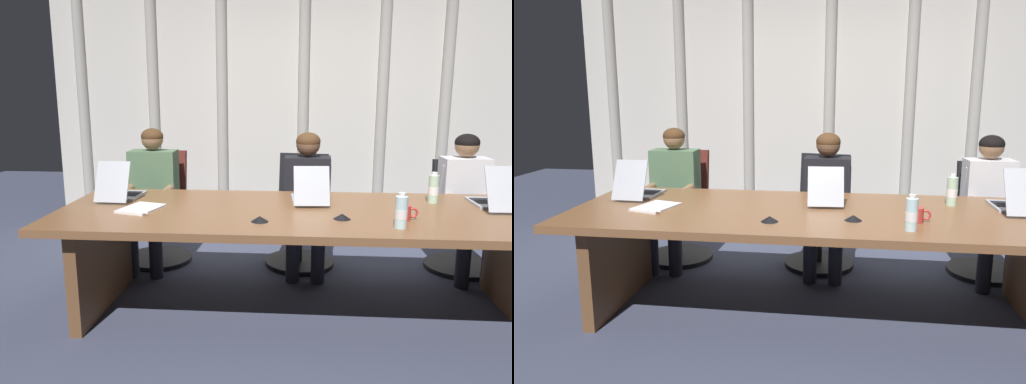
# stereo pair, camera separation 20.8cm
# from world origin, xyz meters

# --- Properties ---
(ground_plane) EXTENTS (10.96, 10.96, 0.00)m
(ground_plane) POSITION_xyz_m (0.00, 0.00, 0.00)
(ground_plane) COLOR #383D51
(conference_table) EXTENTS (3.34, 1.22, 0.72)m
(conference_table) POSITION_xyz_m (0.00, 0.00, 0.57)
(conference_table) COLOR brown
(conference_table) RESTS_ON ground_plane
(curtain_backdrop) EXTENTS (5.48, 0.17, 3.11)m
(curtain_backdrop) POSITION_xyz_m (-0.01, 2.22, 1.56)
(curtain_backdrop) COLOR beige
(curtain_backdrop) RESTS_ON ground_plane
(laptop_left_end) EXTENTS (0.26, 0.45, 0.29)m
(laptop_left_end) POSITION_xyz_m (-1.36, 0.25, 0.78)
(laptop_left_end) COLOR #A8ADB7
(laptop_left_end) RESTS_ON conference_table
(laptop_left_mid) EXTENTS (0.27, 0.42, 0.28)m
(laptop_left_mid) POSITION_xyz_m (0.03, 0.24, 0.78)
(laptop_left_mid) COLOR #A8ADB7
(laptop_left_mid) RESTS_ON conference_table
(laptop_center) EXTENTS (0.22, 0.49, 0.30)m
(laptop_center) POSITION_xyz_m (1.29, 0.20, 0.78)
(laptop_center) COLOR #A8ADB7
(laptop_center) RESTS_ON conference_table
(office_chair_left_end) EXTENTS (0.60, 0.60, 0.97)m
(office_chair_left_end) POSITION_xyz_m (-1.29, 0.97, 0.36)
(office_chair_left_end) COLOR #511E19
(office_chair_left_end) RESTS_ON ground_plane
(office_chair_left_mid) EXTENTS (0.60, 0.61, 0.96)m
(office_chair_left_mid) POSITION_xyz_m (-0.02, 0.97, 0.36)
(office_chair_left_mid) COLOR black
(office_chair_left_mid) RESTS_ON ground_plane
(office_chair_center) EXTENTS (0.60, 0.60, 0.92)m
(office_chair_center) POSITION_xyz_m (1.35, 0.97, 0.35)
(office_chair_center) COLOR black
(office_chair_center) RESTS_ON ground_plane
(person_left_end) EXTENTS (0.41, 0.55, 1.19)m
(person_left_end) POSITION_xyz_m (-1.30, 0.82, 0.67)
(person_left_end) COLOR #4C6B4C
(person_left_end) RESTS_ON ground_plane
(person_left_mid) EXTENTS (0.40, 0.56, 1.17)m
(person_left_mid) POSITION_xyz_m (0.03, 0.81, 0.67)
(person_left_mid) COLOR black
(person_left_mid) RESTS_ON ground_plane
(person_center) EXTENTS (0.40, 0.56, 1.16)m
(person_center) POSITION_xyz_m (1.32, 0.81, 0.66)
(person_center) COLOR silver
(person_center) RESTS_ON ground_plane
(water_bottle_primary) EXTENTS (0.07, 0.07, 0.22)m
(water_bottle_primary) POSITION_xyz_m (0.91, 0.29, 0.82)
(water_bottle_primary) COLOR #ADD1B2
(water_bottle_primary) RESTS_ON conference_table
(water_bottle_secondary) EXTENTS (0.07, 0.07, 0.21)m
(water_bottle_secondary) POSITION_xyz_m (0.55, -0.39, 0.82)
(water_bottle_secondary) COLOR silver
(water_bottle_secondary) RESTS_ON conference_table
(coffee_mug_near) EXTENTS (0.13, 0.08, 0.09)m
(coffee_mug_near) POSITION_xyz_m (0.61, -0.20, 0.77)
(coffee_mug_near) COLOR #B2332D
(coffee_mug_near) RESTS_ON conference_table
(conference_mic_middle) EXTENTS (0.11, 0.11, 0.03)m
(conference_mic_middle) POSITION_xyz_m (0.22, -0.21, 0.74)
(conference_mic_middle) COLOR black
(conference_mic_middle) RESTS_ON conference_table
(conference_mic_right_side) EXTENTS (0.11, 0.11, 0.03)m
(conference_mic_right_side) POSITION_xyz_m (-0.29, -0.32, 0.74)
(conference_mic_right_side) COLOR black
(conference_mic_right_side) RESTS_ON conference_table
(spiral_notepad) EXTENTS (0.30, 0.35, 0.03)m
(spiral_notepad) POSITION_xyz_m (-1.11, -0.08, 0.73)
(spiral_notepad) COLOR silver
(spiral_notepad) RESTS_ON conference_table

